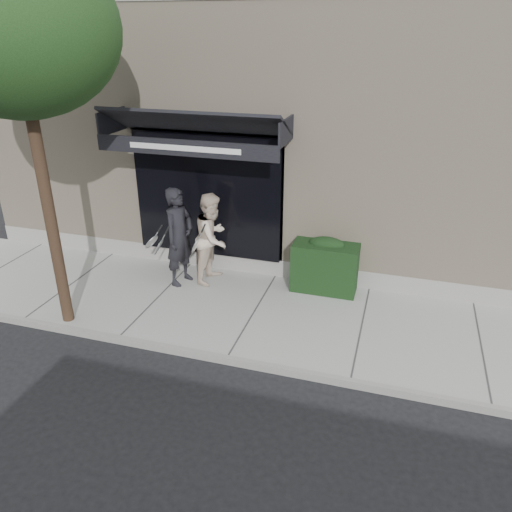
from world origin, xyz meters
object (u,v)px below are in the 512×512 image
(hedge, at_px, (325,265))
(pedestrian_back, at_px, (213,238))
(street_tree, at_px, (16,30))
(pedestrian_front, at_px, (179,237))

(hedge, relative_size, pedestrian_back, 0.68)
(street_tree, height_order, pedestrian_front, street_tree)
(hedge, height_order, pedestrian_back, pedestrian_back)
(hedge, xyz_separation_m, pedestrian_back, (-2.31, -0.26, 0.41))
(hedge, distance_m, pedestrian_back, 2.37)
(hedge, relative_size, street_tree, 0.21)
(pedestrian_front, bearing_deg, street_tree, -124.97)
(hedge, xyz_separation_m, street_tree, (-4.30, -2.55, 4.32))
(street_tree, bearing_deg, pedestrian_front, 55.03)
(street_tree, relative_size, pedestrian_front, 3.06)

